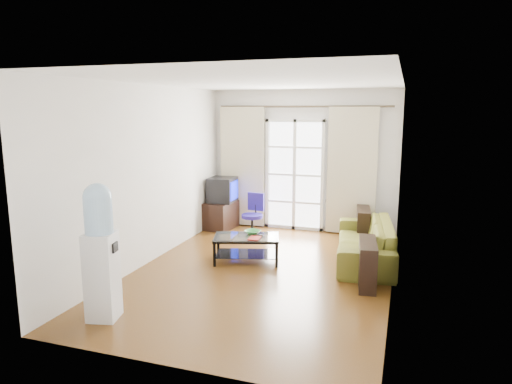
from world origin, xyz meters
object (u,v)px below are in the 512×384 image
tv_stand (221,215)px  water_cooler (101,249)px  crt_tv (221,190)px  task_chair (253,224)px  sofa (365,241)px  coffee_table (246,245)px

tv_stand → water_cooler: water_cooler is taller
crt_tv → task_chair: size_ratio=0.69×
task_chair → water_cooler: size_ratio=0.52×
sofa → coffee_table: 1.85m
coffee_table → crt_tv: bearing=123.0°
tv_stand → crt_tv: 0.51m
coffee_table → water_cooler: 2.57m
coffee_table → water_cooler: bearing=-110.2°
task_chair → sofa: bearing=-13.7°
sofa → crt_tv: size_ratio=3.92×
tv_stand → sofa: bearing=-14.6°
sofa → crt_tv: bearing=-118.0°
sofa → tv_stand: sofa is taller
coffee_table → water_cooler: size_ratio=0.72×
crt_tv → task_chair: crt_tv is taller
sofa → water_cooler: bearing=-47.7°
tv_stand → water_cooler: size_ratio=0.47×
crt_tv → water_cooler: (0.28, -4.12, 0.04)m
coffee_table → tv_stand: size_ratio=1.54×
coffee_table → tv_stand: (-1.15, 1.75, 0.01)m
sofa → coffee_table: size_ratio=1.95×
sofa → crt_tv: (-2.88, 1.11, 0.47)m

